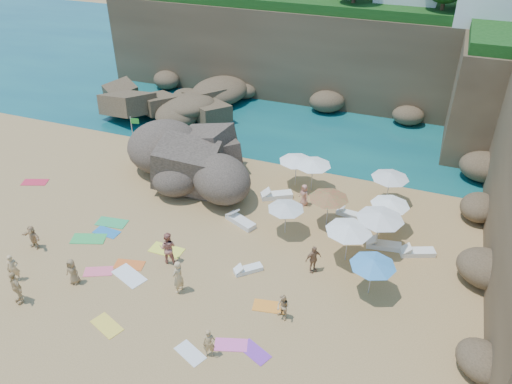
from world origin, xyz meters
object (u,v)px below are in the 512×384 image
(parasol_0, at_px, (222,175))
(parasol_1, at_px, (296,159))
(parasol_2, at_px, (390,202))
(person_stand_2, at_px, (228,140))
(person_stand_6, at_px, (178,277))
(flag_pole, at_px, (134,133))
(lounger_0, at_px, (277,195))
(person_stand_1, at_px, (168,248))
(person_stand_5, at_px, (226,165))
(person_stand_4, at_px, (304,195))
(person_stand_3, at_px, (313,259))
(person_stand_0, at_px, (13,268))
(rock_outcrop, at_px, (185,175))

(parasol_0, xyz_separation_m, parasol_1, (3.84, 3.36, 0.16))
(parasol_0, bearing_deg, parasol_2, 2.42)
(person_stand_2, height_order, person_stand_6, person_stand_6)
(parasol_0, height_order, person_stand_2, parasol_0)
(flag_pole, distance_m, parasol_0, 8.51)
(lounger_0, relative_size, person_stand_1, 1.06)
(flag_pole, relative_size, person_stand_5, 1.90)
(person_stand_4, distance_m, person_stand_5, 6.20)
(person_stand_3, bearing_deg, person_stand_0, 155.76)
(rock_outcrop, xyz_separation_m, person_stand_2, (1.22, 4.78, 0.74))
(person_stand_0, xyz_separation_m, person_stand_1, (6.72, 4.12, 0.16))
(parasol_0, distance_m, person_stand_1, 6.73)
(flag_pole, distance_m, person_stand_1, 12.20)
(flag_pole, distance_m, person_stand_0, 13.51)
(lounger_0, bearing_deg, person_stand_6, -131.18)
(rock_outcrop, relative_size, parasol_0, 3.93)
(person_stand_0, distance_m, person_stand_6, 8.62)
(person_stand_2, bearing_deg, parasol_1, 179.05)
(person_stand_1, height_order, person_stand_5, person_stand_1)
(rock_outcrop, relative_size, person_stand_0, 5.28)
(flag_pole, height_order, person_stand_5, flag_pole)
(parasol_1, xyz_separation_m, person_stand_5, (-4.82, -0.57, -1.12))
(parasol_0, xyz_separation_m, person_stand_5, (-0.98, 2.79, -0.97))
(person_stand_3, bearing_deg, person_stand_2, 83.43)
(person_stand_0, xyz_separation_m, person_stand_4, (12.00, 12.06, -0.07))
(lounger_0, distance_m, person_stand_0, 15.90)
(flag_pole, xyz_separation_m, person_stand_4, (13.12, -1.33, -1.45))
(parasol_2, height_order, person_stand_5, parasol_2)
(parasol_0, xyz_separation_m, lounger_0, (3.15, 1.46, -1.71))
(flag_pole, xyz_separation_m, parasol_1, (11.93, 0.75, -0.16))
(parasol_2, bearing_deg, rock_outcrop, 174.36)
(parasol_1, bearing_deg, parasol_2, -24.21)
(lounger_0, xyz_separation_m, person_stand_3, (4.08, -6.07, 0.66))
(person_stand_5, bearing_deg, person_stand_6, -72.38)
(parasol_0, bearing_deg, person_stand_0, -122.89)
(lounger_0, bearing_deg, person_stand_2, 107.12)
(person_stand_3, bearing_deg, parasol_1, 65.37)
(person_stand_4, xyz_separation_m, person_stand_6, (-3.68, -9.78, 0.23))
(parasol_0, distance_m, person_stand_6, 8.66)
(person_stand_0, bearing_deg, lounger_0, 8.79)
(parasol_1, relative_size, person_stand_0, 1.45)
(rock_outcrop, height_order, person_stand_2, rock_outcrop)
(person_stand_1, height_order, person_stand_2, person_stand_1)
(person_stand_6, bearing_deg, person_stand_5, -156.14)
(parasol_2, relative_size, person_stand_4, 1.55)
(person_stand_4, relative_size, person_stand_6, 0.76)
(rock_outcrop, xyz_separation_m, person_stand_4, (8.82, -0.56, 0.73))
(person_stand_3, bearing_deg, lounger_0, 76.20)
(parasol_0, bearing_deg, person_stand_2, 111.23)
(rock_outcrop, relative_size, person_stand_2, 5.74)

